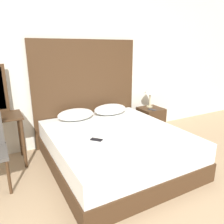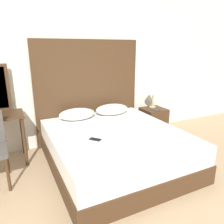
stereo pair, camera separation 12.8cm
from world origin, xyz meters
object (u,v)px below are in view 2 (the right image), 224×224
bed (115,148)px  table_lamp (153,90)px  nightstand (153,121)px  phone_on_nightstand (155,110)px  phone_on_bed (95,139)px

bed → table_lamp: 1.55m
nightstand → phone_on_nightstand: phone_on_nightstand is taller
bed → phone_on_nightstand: 1.29m
table_lamp → nightstand: bearing=-106.7°
bed → table_lamp: bearing=32.7°
table_lamp → bed: bearing=-147.3°
nightstand → table_lamp: (0.02, 0.08, 0.59)m
phone_on_bed → nightstand: bearing=28.7°
phone_on_bed → nightstand: (1.54, 0.84, -0.26)m
phone_on_bed → table_lamp: table_lamp is taller
phone_on_bed → table_lamp: bearing=30.6°
bed → phone_on_bed: (-0.36, -0.15, 0.26)m
nightstand → table_lamp: bearing=73.3°
bed → table_lamp: (1.20, 0.77, 0.60)m
phone_on_bed → table_lamp: 1.85m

